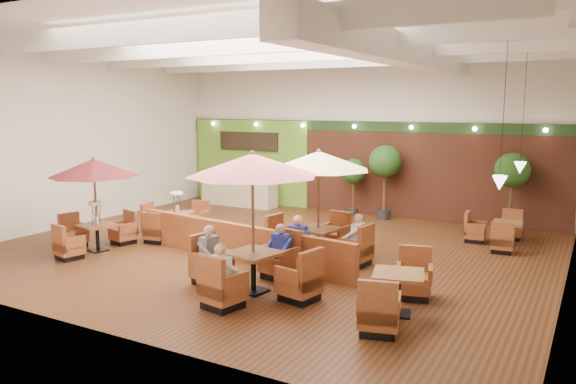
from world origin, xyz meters
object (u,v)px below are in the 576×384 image
Objects in this scene: table_3 at (172,220)px; topiary_0 at (353,173)px; service_counter at (239,190)px; table_0 at (93,184)px; topiary_2 at (512,173)px; diner_0 at (222,269)px; topiary_1 at (385,164)px; table_5 at (497,233)px; table_2 at (319,185)px; diner_3 at (299,237)px; table_4 at (398,294)px; table_1 at (253,198)px; diner_4 at (356,234)px; diner_1 at (279,245)px; booth_divider at (239,243)px; diner_2 at (211,249)px.

table_3 is 1.22× the size of topiary_0.
service_counter is 1.20× the size of table_0.
topiary_2 is 3.01× the size of diner_0.
table_5 is at bearing -24.53° from topiary_1.
table_2 is at bearing 34.05° from table_0.
table_2 reaches higher than diner_3.
table_0 is 8.46m from table_4.
topiary_0 is 2.37× the size of diner_3.
table_4 is 1.41× the size of topiary_0.
topiary_2 is (0.78, 8.09, 1.40)m from table_4.
service_counter is 4.66m from topiary_0.
table_4 is (2.97, 0.22, -1.56)m from table_1.
diner_0 is at bearing -83.36° from table_2.
table_3 reaches higher than table_4.
diner_0 reaches higher than diner_4.
diner_1 is at bearing 101.37° from table_1.
topiary_2 is at bearing 83.49° from table_5.
service_counter is 7.49m from table_0.
table_3 is 3.23× the size of diner_1.
table_2 reaches higher than table_0.
table_0 is 5.47m from diner_1.
booth_divider is 2.86m from diner_4.
diner_4 reaches higher than booth_divider.
diner_0 reaches higher than service_counter.
booth_divider is at bearing -30.35° from table_3.
booth_divider is at bearing -157.27° from diner_2.
table_1 is at bearing 5.05° from table_0.
table_2 is at bearing 89.08° from diner_4.
diner_3 is at bearing 96.28° from diner_0.
diner_1 is at bearing -79.89° from topiary_0.
service_counter is 3.78× the size of diner_0.
table_1 is at bearing -81.16° from topiary_0.
table_4 is at bearing -101.27° from table_5.
diner_0 is 1.06× the size of diner_1.
table_1 reaches higher than diner_1.
diner_3 is 1.42m from diner_4.
diner_1 is (1.56, -0.70, 0.28)m from booth_divider.
topiary_1 is 3.13× the size of diner_4.
diner_3 reaches higher than diner_1.
topiary_2 reaches higher than table_5.
table_4 is 6.37m from table_5.
table_5 is at bearing 71.75° from diner_0.
table_0 is at bearing 161.17° from table_4.
diner_4 is at bearing 80.71° from table_1.
table_3 is (-4.88, 0.23, -1.41)m from table_2.
topiary_0 is 2.64× the size of diner_1.
diner_2 is at bearing -130.71° from table_5.
topiary_0 is at bearing 110.21° from table_1.
service_counter is 1.07× the size of table_4.
diner_1 is at bearing -16.45° from booth_divider.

